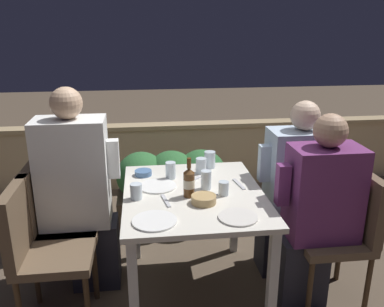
# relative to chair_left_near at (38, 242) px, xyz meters

# --- Properties ---
(ground_plane) EXTENTS (16.00, 16.00, 0.00)m
(ground_plane) POSITION_rel_chair_left_near_xyz_m (0.89, 0.15, -0.52)
(ground_plane) COLOR brown
(parapet_wall) EXTENTS (9.00, 0.18, 0.67)m
(parapet_wall) POSITION_rel_chair_left_near_xyz_m (0.89, 1.98, -0.18)
(parapet_wall) COLOR tan
(parapet_wall) RESTS_ON ground_plane
(dining_table) EXTENTS (0.83, 1.00, 0.70)m
(dining_table) POSITION_rel_chair_left_near_xyz_m (0.89, 0.15, 0.10)
(dining_table) COLOR silver
(dining_table) RESTS_ON ground_plane
(planter_hedge) EXTENTS (0.92, 0.47, 0.65)m
(planter_hedge) POSITION_rel_chair_left_near_xyz_m (0.82, 1.10, -0.15)
(planter_hedge) COLOR brown
(planter_hedge) RESTS_ON ground_plane
(chair_left_near) EXTENTS (0.42, 0.41, 0.85)m
(chair_left_near) POSITION_rel_chair_left_near_xyz_m (0.00, 0.00, 0.00)
(chair_left_near) COLOR brown
(chair_left_near) RESTS_ON ground_plane
(chair_left_far) EXTENTS (0.42, 0.41, 0.85)m
(chair_left_far) POSITION_rel_chair_left_near_xyz_m (0.01, 0.34, 0.00)
(chair_left_far) COLOR brown
(chair_left_far) RESTS_ON ground_plane
(person_white_polo) EXTENTS (0.50, 0.26, 1.32)m
(person_white_polo) POSITION_rel_chair_left_near_xyz_m (0.19, 0.34, 0.14)
(person_white_polo) COLOR #282833
(person_white_polo) RESTS_ON ground_plane
(chair_right_near) EXTENTS (0.42, 0.41, 0.85)m
(chair_right_near) POSITION_rel_chair_left_near_xyz_m (1.78, -0.02, 0.00)
(chair_right_near) COLOR brown
(chair_right_near) RESTS_ON ground_plane
(person_purple_stripe) EXTENTS (0.49, 0.26, 1.20)m
(person_purple_stripe) POSITION_rel_chair_left_near_xyz_m (1.59, -0.02, 0.09)
(person_purple_stripe) COLOR #282833
(person_purple_stripe) RESTS_ON ground_plane
(chair_right_far) EXTENTS (0.42, 0.41, 0.85)m
(chair_right_far) POSITION_rel_chair_left_near_xyz_m (1.79, 0.34, 0.00)
(chair_right_far) COLOR brown
(chair_right_far) RESTS_ON ground_plane
(person_blue_shirt) EXTENTS (0.50, 0.26, 1.20)m
(person_blue_shirt) POSITION_rel_chair_left_near_xyz_m (1.59, 0.34, 0.08)
(person_blue_shirt) COLOR #282833
(person_blue_shirt) RESTS_ON ground_plane
(beer_bottle) EXTENTS (0.07, 0.07, 0.24)m
(beer_bottle) POSITION_rel_chair_left_near_xyz_m (0.85, 0.10, 0.28)
(beer_bottle) COLOR brown
(beer_bottle) RESTS_ON dining_table
(plate_0) EXTENTS (0.21, 0.21, 0.01)m
(plate_0) POSITION_rel_chair_left_near_xyz_m (1.08, -0.21, 0.19)
(plate_0) COLOR silver
(plate_0) RESTS_ON dining_table
(plate_1) EXTENTS (0.23, 0.23, 0.01)m
(plate_1) POSITION_rel_chair_left_near_xyz_m (0.64, -0.19, 0.19)
(plate_1) COLOR white
(plate_1) RESTS_ON dining_table
(plate_2) EXTENTS (0.23, 0.23, 0.01)m
(plate_2) POSITION_rel_chair_left_near_xyz_m (0.68, 0.26, 0.19)
(plate_2) COLOR white
(plate_2) RESTS_ON dining_table
(bowl_0) EXTENTS (0.14, 0.14, 0.05)m
(bowl_0) POSITION_rel_chair_left_near_xyz_m (0.93, -0.00, 0.21)
(bowl_0) COLOR tan
(bowl_0) RESTS_ON dining_table
(bowl_1) EXTENTS (0.11, 0.11, 0.03)m
(bowl_1) POSITION_rel_chair_left_near_xyz_m (0.59, 0.47, 0.21)
(bowl_1) COLOR #4C709E
(bowl_1) RESTS_ON dining_table
(glass_cup_0) EXTENTS (0.06, 0.06, 0.08)m
(glass_cup_0) POSITION_rel_chair_left_near_xyz_m (1.06, 0.09, 0.23)
(glass_cup_0) COLOR silver
(glass_cup_0) RESTS_ON dining_table
(glass_cup_1) EXTENTS (0.07, 0.07, 0.10)m
(glass_cup_1) POSITION_rel_chair_left_near_xyz_m (0.98, 0.47, 0.24)
(glass_cup_1) COLOR silver
(glass_cup_1) RESTS_ON dining_table
(glass_cup_2) EXTENTS (0.07, 0.07, 0.11)m
(glass_cup_2) POSITION_rel_chair_left_near_xyz_m (0.77, 0.39, 0.24)
(glass_cup_2) COLOR silver
(glass_cup_2) RESTS_ON dining_table
(glass_cup_3) EXTENTS (0.07, 0.07, 0.09)m
(glass_cup_3) POSITION_rel_chair_left_near_xyz_m (0.55, 0.10, 0.23)
(glass_cup_3) COLOR silver
(glass_cup_3) RESTS_ON dining_table
(glass_cup_4) EXTENTS (0.08, 0.08, 0.12)m
(glass_cup_4) POSITION_rel_chair_left_near_xyz_m (1.05, 0.56, 0.24)
(glass_cup_4) COLOR silver
(glass_cup_4) RESTS_ON dining_table
(glass_cup_5) EXTENTS (0.06, 0.06, 0.12)m
(glass_cup_5) POSITION_rel_chair_left_near_xyz_m (0.97, 0.19, 0.24)
(glass_cup_5) COLOR silver
(glass_cup_5) RESTS_ON dining_table
(fork_0) EXTENTS (0.05, 0.17, 0.01)m
(fork_0) POSITION_rel_chair_left_near_xyz_m (1.19, 0.23, 0.19)
(fork_0) COLOR silver
(fork_0) RESTS_ON dining_table
(fork_1) EXTENTS (0.05, 0.17, 0.01)m
(fork_1) POSITION_rel_chair_left_near_xyz_m (0.72, 0.04, 0.19)
(fork_1) COLOR silver
(fork_1) RESTS_ON dining_table
(fork_2) EXTENTS (0.13, 0.14, 0.01)m
(fork_2) POSITION_rel_chair_left_near_xyz_m (0.91, 0.33, 0.19)
(fork_2) COLOR silver
(fork_2) RESTS_ON dining_table
(potted_plant) EXTENTS (0.38, 0.38, 0.67)m
(potted_plant) POSITION_rel_chair_left_near_xyz_m (-0.17, 0.87, -0.10)
(potted_plant) COLOR #B2A899
(potted_plant) RESTS_ON ground_plane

